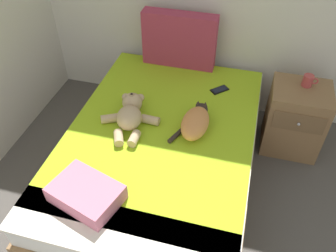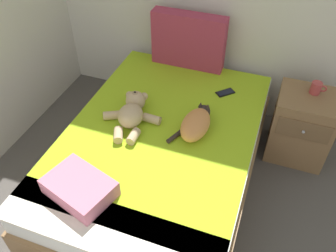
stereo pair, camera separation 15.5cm
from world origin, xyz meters
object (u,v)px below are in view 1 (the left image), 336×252
object	(u,v)px
bed	(161,155)
teddy_bear	(130,114)
mug	(308,81)
nightstand	(294,119)
throw_pillow	(86,193)
cat	(196,122)
patterned_cushion	(179,40)
cell_phone	(220,90)

from	to	relation	value
bed	teddy_bear	size ratio (longest dim) A/B	3.93
teddy_bear	mug	bearing A→B (deg)	27.70
nightstand	mug	size ratio (longest dim) A/B	5.03
throw_pillow	nightstand	xyz separation A→B (m)	(1.24, 1.33, -0.26)
cat	patterned_cushion	bearing A→B (deg)	111.53
bed	cat	bearing A→B (deg)	20.97
teddy_bear	throw_pillow	bearing A→B (deg)	-91.10
teddy_bear	cat	bearing A→B (deg)	4.47
throw_pillow	bed	bearing A→B (deg)	68.99
bed	throw_pillow	distance (m)	0.79
bed	mug	world-z (taller)	mug
bed	throw_pillow	size ratio (longest dim) A/B	5.00
cat	throw_pillow	world-z (taller)	cat
cat	mug	xyz separation A→B (m)	(0.77, 0.62, 0.08)
patterned_cushion	nightstand	bearing A→B (deg)	-13.82
teddy_bear	nightstand	bearing A→B (deg)	25.78
cat	teddy_bear	distance (m)	0.48
patterned_cushion	teddy_bear	distance (m)	0.89
patterned_cushion	throw_pillow	xyz separation A→B (m)	(-0.17, -1.59, -0.19)
bed	cell_phone	bearing A→B (deg)	61.06
patterned_cushion	bed	bearing A→B (deg)	-84.53
patterned_cushion	cell_phone	size ratio (longest dim) A/B	4.12
mug	throw_pillow	bearing A→B (deg)	-132.35
bed	cell_phone	distance (m)	0.74
bed	nightstand	xyz separation A→B (m)	(0.98, 0.65, 0.05)
cat	mug	size ratio (longest dim) A/B	3.47
cell_phone	mug	xyz separation A→B (m)	(0.67, 0.10, 0.14)
teddy_bear	cell_phone	world-z (taller)	teddy_bear
patterned_cushion	cell_phone	bearing A→B (deg)	-35.75
bed	patterned_cushion	world-z (taller)	patterned_cushion
bed	nightstand	size ratio (longest dim) A/B	3.31
cat	cell_phone	bearing A→B (deg)	79.14
bed	nightstand	world-z (taller)	nightstand
cell_phone	throw_pillow	xyz separation A→B (m)	(-0.60, -1.29, 0.05)
patterned_cushion	mug	world-z (taller)	patterned_cushion
teddy_bear	throw_pillow	distance (m)	0.73
bed	patterned_cushion	size ratio (longest dim) A/B	3.11
patterned_cushion	cat	xyz separation A→B (m)	(0.32, -0.82, -0.17)
bed	cat	xyz separation A→B (m)	(0.24, 0.09, 0.33)
bed	throw_pillow	world-z (taller)	throw_pillow
cat	nightstand	xyz separation A→B (m)	(0.75, 0.56, -0.27)
nightstand	throw_pillow	bearing A→B (deg)	-133.18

